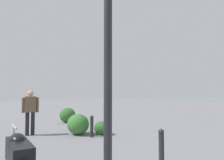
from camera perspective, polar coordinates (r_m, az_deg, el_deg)
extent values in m
cylinder|color=#232328|center=(3.44, -1.15, 4.04)|extent=(0.14, 0.14, 4.23)
torus|color=black|center=(4.87, -25.98, -19.34)|extent=(0.72, 0.14, 0.72)
cube|color=black|center=(4.04, -24.52, -18.13)|extent=(1.11, 0.35, 0.40)
ellipsoid|color=black|center=(4.22, -24.92, -14.95)|extent=(0.45, 0.29, 0.24)
cylinder|color=silver|center=(4.73, -25.79, -15.77)|extent=(0.18, 0.07, 0.66)
cylinder|color=silver|center=(4.60, -25.59, -11.64)|extent=(0.60, 0.05, 0.04)
cylinder|color=black|center=(8.60, -22.56, -11.14)|extent=(0.14, 0.14, 0.90)
cylinder|color=black|center=(8.62, -21.22, -11.15)|extent=(0.14, 0.14, 0.90)
cube|color=brown|center=(8.54, -21.79, -6.29)|extent=(0.29, 0.43, 0.60)
sphere|color=tan|center=(8.52, -21.73, -3.47)|extent=(0.22, 0.22, 0.22)
cylinder|color=brown|center=(8.51, -23.55, -6.46)|extent=(0.10, 0.10, 0.58)
cylinder|color=brown|center=(8.57, -20.05, -6.51)|extent=(0.10, 0.10, 0.58)
cylinder|color=#232328|center=(4.92, 13.61, -18.57)|extent=(0.12, 0.12, 0.74)
sphere|color=#232328|center=(4.82, 13.55, -13.88)|extent=(0.13, 0.13, 0.13)
cylinder|color=#232328|center=(7.75, -5.66, -13.07)|extent=(0.12, 0.12, 0.69)
sphere|color=#232328|center=(7.70, -5.65, -10.27)|extent=(0.13, 0.13, 0.13)
ellipsoid|color=#2D6628|center=(8.16, -2.98, -13.19)|extent=(0.61, 0.55, 0.52)
ellipsoid|color=#2D6628|center=(11.44, -12.31, -9.53)|extent=(0.92, 0.83, 0.78)
ellipsoid|color=#387533|center=(8.28, -9.45, -12.05)|extent=(0.93, 0.83, 0.79)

